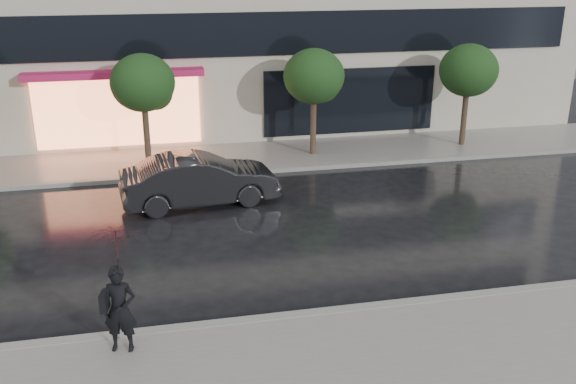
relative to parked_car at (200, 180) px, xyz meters
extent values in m
plane|color=black|center=(1.49, -6.00, -0.77)|extent=(120.00, 120.00, 0.00)
cube|color=slate|center=(1.49, -9.25, -0.71)|extent=(60.00, 4.50, 0.12)
cube|color=slate|center=(1.49, 4.25, -0.71)|extent=(60.00, 3.50, 0.12)
cube|color=gray|center=(1.49, -7.00, -0.70)|extent=(60.00, 0.25, 0.14)
cube|color=gray|center=(1.49, 2.50, -0.70)|extent=(60.00, 0.25, 0.14)
cube|color=black|center=(1.49, 5.94, 3.53)|extent=(28.00, 0.12, 1.60)
cube|color=#FF8C59|center=(-2.51, 5.92, 0.83)|extent=(6.00, 0.10, 2.60)
cube|color=#AF1B51|center=(-2.51, 5.59, 2.28)|extent=(6.40, 0.70, 0.25)
cube|color=black|center=(6.49, 5.94, 0.83)|extent=(7.00, 0.10, 2.60)
cylinder|color=#33261C|center=(-1.51, 4.00, 0.33)|extent=(0.22, 0.22, 2.20)
ellipsoid|color=black|center=(-1.51, 4.00, 2.23)|extent=(2.20, 2.20, 1.98)
sphere|color=black|center=(-1.11, 4.20, 1.83)|extent=(1.20, 1.20, 1.20)
cylinder|color=#33261C|center=(4.49, 4.00, 0.33)|extent=(0.22, 0.22, 2.20)
ellipsoid|color=black|center=(4.49, 4.00, 2.23)|extent=(2.20, 2.20, 1.98)
sphere|color=black|center=(4.89, 4.20, 1.83)|extent=(1.20, 1.20, 1.20)
cylinder|color=#33261C|center=(10.49, 4.00, 0.33)|extent=(0.22, 0.22, 2.20)
ellipsoid|color=black|center=(10.49, 4.00, 2.23)|extent=(2.20, 2.20, 1.98)
sphere|color=black|center=(10.89, 4.20, 1.83)|extent=(1.20, 1.20, 1.20)
imported|color=black|center=(0.00, 0.00, 0.00)|extent=(4.82, 2.16, 1.53)
imported|color=black|center=(-2.06, -7.53, 0.21)|extent=(0.69, 0.53, 1.71)
imported|color=#380A11|center=(-2.00, -7.54, 1.36)|extent=(1.21, 1.23, 0.94)
cylinder|color=black|center=(-2.00, -7.54, 0.83)|extent=(0.02, 0.02, 0.85)
cube|color=black|center=(-2.31, -7.53, 0.41)|extent=(0.18, 0.33, 0.36)
camera|label=1|loc=(-1.16, -18.24, 6.35)|focal=40.00mm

